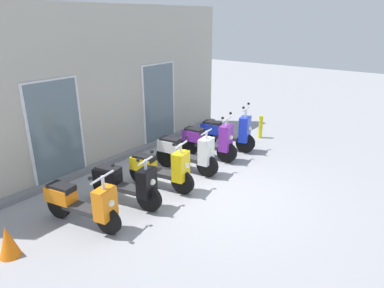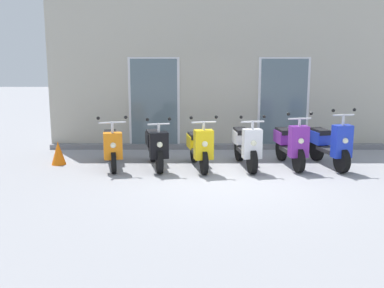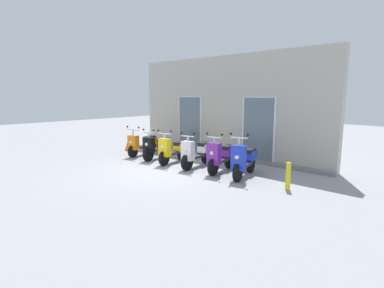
{
  "view_description": "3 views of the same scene",
  "coord_description": "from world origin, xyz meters",
  "px_view_note": "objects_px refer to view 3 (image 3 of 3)",
  "views": [
    {
      "loc": [
        -5.4,
        -3.67,
        3.5
      ],
      "look_at": [
        0.35,
        0.79,
        0.8
      ],
      "focal_mm": 32.18,
      "sensor_mm": 36.0,
      "label": 1
    },
    {
      "loc": [
        -0.67,
        -9.47,
        2.71
      ],
      "look_at": [
        -0.65,
        0.72,
        0.58
      ],
      "focal_mm": 46.59,
      "sensor_mm": 36.0,
      "label": 2
    },
    {
      "loc": [
        6.95,
        -6.17,
        2.37
      ],
      "look_at": [
        0.71,
        0.58,
        0.85
      ],
      "focal_mm": 28.08,
      "sensor_mm": 36.0,
      "label": 3
    }
  ],
  "objects_px": {
    "scooter_yellow": "(173,149)",
    "traffic_cone": "(128,144)",
    "scooter_white": "(197,153)",
    "scooter_purple": "(221,156)",
    "scooter_blue": "(244,160)",
    "scooter_black": "(157,146)",
    "scooter_orange": "(142,144)",
    "curb_bollard": "(288,176)"
  },
  "relations": [
    {
      "from": "scooter_black",
      "to": "scooter_yellow",
      "type": "bearing_deg",
      "value": -4.8
    },
    {
      "from": "scooter_black",
      "to": "scooter_purple",
      "type": "distance_m",
      "value": 2.92
    },
    {
      "from": "scooter_white",
      "to": "curb_bollard",
      "type": "distance_m",
      "value": 3.3
    },
    {
      "from": "scooter_yellow",
      "to": "scooter_white",
      "type": "distance_m",
      "value": 1.02
    },
    {
      "from": "scooter_purple",
      "to": "scooter_blue",
      "type": "height_order",
      "value": "scooter_blue"
    },
    {
      "from": "scooter_orange",
      "to": "traffic_cone",
      "type": "xyz_separation_m",
      "value": [
        -1.22,
        0.2,
        -0.2
      ]
    },
    {
      "from": "traffic_cone",
      "to": "scooter_orange",
      "type": "bearing_deg",
      "value": -9.1
    },
    {
      "from": "scooter_black",
      "to": "scooter_purple",
      "type": "relative_size",
      "value": 0.99
    },
    {
      "from": "curb_bollard",
      "to": "scooter_blue",
      "type": "bearing_deg",
      "value": 169.71
    },
    {
      "from": "scooter_white",
      "to": "scooter_orange",
      "type": "bearing_deg",
      "value": 179.48
    },
    {
      "from": "scooter_yellow",
      "to": "scooter_orange",
      "type": "bearing_deg",
      "value": 175.69
    },
    {
      "from": "scooter_white",
      "to": "curb_bollard",
      "type": "xyz_separation_m",
      "value": [
        3.29,
        -0.25,
        -0.13
      ]
    },
    {
      "from": "scooter_orange",
      "to": "scooter_white",
      "type": "height_order",
      "value": "scooter_white"
    },
    {
      "from": "scooter_white",
      "to": "traffic_cone",
      "type": "bearing_deg",
      "value": 176.92
    },
    {
      "from": "scooter_purple",
      "to": "scooter_blue",
      "type": "xyz_separation_m",
      "value": [
        0.85,
        -0.02,
        -0.0
      ]
    },
    {
      "from": "scooter_yellow",
      "to": "traffic_cone",
      "type": "relative_size",
      "value": 3.04
    },
    {
      "from": "scooter_purple",
      "to": "traffic_cone",
      "type": "height_order",
      "value": "scooter_purple"
    },
    {
      "from": "scooter_purple",
      "to": "traffic_cone",
      "type": "bearing_deg",
      "value": 177.95
    },
    {
      "from": "scooter_yellow",
      "to": "scooter_blue",
      "type": "xyz_separation_m",
      "value": [
        2.84,
        0.13,
        0.02
      ]
    },
    {
      "from": "scooter_purple",
      "to": "scooter_yellow",
      "type": "bearing_deg",
      "value": -175.52
    },
    {
      "from": "scooter_black",
      "to": "traffic_cone",
      "type": "xyz_separation_m",
      "value": [
        -2.18,
        0.26,
        -0.21
      ]
    },
    {
      "from": "scooter_black",
      "to": "curb_bollard",
      "type": "height_order",
      "value": "scooter_black"
    },
    {
      "from": "scooter_purple",
      "to": "curb_bollard",
      "type": "relative_size",
      "value": 2.27
    },
    {
      "from": "scooter_orange",
      "to": "traffic_cone",
      "type": "relative_size",
      "value": 3.09
    },
    {
      "from": "curb_bollard",
      "to": "traffic_cone",
      "type": "height_order",
      "value": "curb_bollard"
    },
    {
      "from": "scooter_yellow",
      "to": "scooter_blue",
      "type": "relative_size",
      "value": 0.98
    },
    {
      "from": "scooter_purple",
      "to": "traffic_cone",
      "type": "distance_m",
      "value": 5.11
    },
    {
      "from": "traffic_cone",
      "to": "scooter_yellow",
      "type": "bearing_deg",
      "value": -6.2
    },
    {
      "from": "scooter_black",
      "to": "scooter_blue",
      "type": "distance_m",
      "value": 3.77
    },
    {
      "from": "scooter_white",
      "to": "scooter_yellow",
      "type": "bearing_deg",
      "value": -173.48
    },
    {
      "from": "scooter_yellow",
      "to": "curb_bollard",
      "type": "relative_size",
      "value": 2.26
    },
    {
      "from": "scooter_black",
      "to": "scooter_white",
      "type": "distance_m",
      "value": 1.95
    },
    {
      "from": "scooter_yellow",
      "to": "scooter_purple",
      "type": "bearing_deg",
      "value": 4.48
    },
    {
      "from": "curb_bollard",
      "to": "scooter_orange",
      "type": "bearing_deg",
      "value": 177.45
    },
    {
      "from": "scooter_black",
      "to": "traffic_cone",
      "type": "bearing_deg",
      "value": 173.21
    },
    {
      "from": "scooter_black",
      "to": "scooter_orange",
      "type": "bearing_deg",
      "value": 176.17
    },
    {
      "from": "scooter_yellow",
      "to": "scooter_white",
      "type": "xyz_separation_m",
      "value": [
        1.02,
        0.12,
        0.01
      ]
    },
    {
      "from": "scooter_white",
      "to": "traffic_cone",
      "type": "distance_m",
      "value": 4.14
    },
    {
      "from": "curb_bollard",
      "to": "traffic_cone",
      "type": "relative_size",
      "value": 1.35
    },
    {
      "from": "scooter_white",
      "to": "scooter_purple",
      "type": "xyz_separation_m",
      "value": [
        0.97,
        0.04,
        0.02
      ]
    },
    {
      "from": "scooter_blue",
      "to": "traffic_cone",
      "type": "distance_m",
      "value": 5.96
    },
    {
      "from": "scooter_black",
      "to": "scooter_yellow",
      "type": "xyz_separation_m",
      "value": [
        0.93,
        -0.08,
        0.01
      ]
    }
  ]
}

